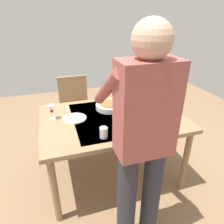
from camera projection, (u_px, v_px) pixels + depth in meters
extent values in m
plane|color=#846647|center=(112.00, 172.00, 2.40)|extent=(6.00, 6.00, 0.00)
cube|color=#93704C|center=(112.00, 118.00, 2.08)|extent=(1.42, 1.01, 0.04)
cube|color=#B2B7C1|center=(112.00, 117.00, 2.08)|extent=(0.78, 0.86, 0.00)
cylinder|color=#93704C|center=(147.00, 121.00, 2.79)|extent=(0.06, 0.06, 0.71)
cylinder|color=#93704C|center=(51.00, 137.00, 2.45)|extent=(0.06, 0.06, 0.71)
cylinder|color=#93704C|center=(185.00, 161.00, 2.05)|extent=(0.06, 0.06, 0.71)
cylinder|color=#93704C|center=(55.00, 191.00, 1.70)|extent=(0.06, 0.06, 0.71)
cube|color=brown|center=(76.00, 113.00, 2.82)|extent=(0.40, 0.40, 0.04)
cube|color=#93704C|center=(73.00, 92.00, 2.87)|extent=(0.40, 0.04, 0.45)
cylinder|color=#93704C|center=(87.00, 120.00, 3.11)|extent=(0.04, 0.04, 0.43)
cylinder|color=#93704C|center=(64.00, 123.00, 3.02)|extent=(0.04, 0.04, 0.43)
cylinder|color=#93704C|center=(91.00, 131.00, 2.82)|extent=(0.04, 0.04, 0.43)
cylinder|color=#93704C|center=(67.00, 135.00, 2.73)|extent=(0.04, 0.04, 0.43)
cylinder|color=#2D2D38|center=(127.00, 202.00, 1.50)|extent=(0.14, 0.14, 0.88)
cylinder|color=#2D2D38|center=(151.00, 195.00, 1.56)|extent=(0.14, 0.14, 0.88)
cube|color=#9E4C47|center=(146.00, 110.00, 1.20)|extent=(0.36, 0.20, 0.60)
sphere|color=tan|center=(152.00, 39.00, 1.03)|extent=(0.22, 0.22, 0.22)
cylinder|color=#9E4C47|center=(107.00, 89.00, 1.33)|extent=(0.08, 0.52, 0.40)
cylinder|color=#9E4C47|center=(154.00, 84.00, 1.42)|extent=(0.08, 0.52, 0.40)
cylinder|color=black|center=(118.00, 119.00, 1.81)|extent=(0.07, 0.07, 0.20)
cylinder|color=black|center=(118.00, 105.00, 1.75)|extent=(0.03, 0.03, 0.08)
cylinder|color=black|center=(119.00, 100.00, 1.73)|extent=(0.03, 0.03, 0.02)
cylinder|color=white|center=(53.00, 119.00, 2.02)|extent=(0.06, 0.06, 0.01)
cylinder|color=white|center=(52.00, 115.00, 2.01)|extent=(0.01, 0.01, 0.07)
cone|color=white|center=(51.00, 109.00, 1.98)|extent=(0.07, 0.07, 0.07)
cylinder|color=maroon|center=(52.00, 111.00, 1.99)|extent=(0.03, 0.03, 0.03)
cylinder|color=silver|center=(136.00, 100.00, 2.36)|extent=(0.07, 0.07, 0.09)
cylinder|color=silver|center=(104.00, 133.00, 1.70)|extent=(0.07, 0.07, 0.10)
cylinder|color=silver|center=(150.00, 112.00, 2.04)|extent=(0.07, 0.07, 0.11)
cylinder|color=silver|center=(115.00, 97.00, 2.41)|extent=(0.07, 0.07, 0.10)
cylinder|color=white|center=(109.00, 106.00, 2.23)|extent=(0.30, 0.30, 0.05)
cylinder|color=#C6562D|center=(109.00, 104.00, 2.22)|extent=(0.22, 0.22, 0.03)
cylinder|color=white|center=(157.00, 122.00, 1.91)|extent=(0.18, 0.18, 0.05)
cylinder|color=#4C843D|center=(157.00, 120.00, 1.90)|extent=(0.13, 0.13, 0.03)
cylinder|color=white|center=(156.00, 109.00, 2.21)|extent=(0.23, 0.23, 0.01)
cylinder|color=white|center=(75.00, 118.00, 2.02)|extent=(0.23, 0.23, 0.01)
cube|color=silver|center=(118.00, 120.00, 2.00)|extent=(0.09, 0.19, 0.00)
cube|color=silver|center=(67.00, 108.00, 2.25)|extent=(0.03, 0.18, 0.00)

